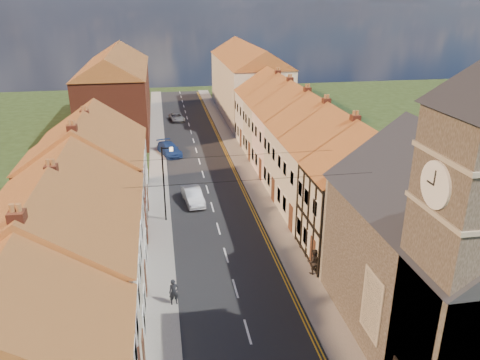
% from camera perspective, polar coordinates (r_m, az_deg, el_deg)
% --- Properties ---
extents(road, '(7.00, 90.00, 0.02)m').
position_cam_1_polar(road, '(46.84, -4.53, 0.70)').
color(road, black).
rests_on(road, ground).
extents(pavement_left, '(1.80, 90.00, 0.12)m').
position_cam_1_polar(pavement_left, '(46.67, -9.91, 0.42)').
color(pavement_left, '#AEA59E').
rests_on(pavement_left, ground).
extents(pavement_right, '(1.80, 90.00, 0.12)m').
position_cam_1_polar(pavement_right, '(47.38, 0.77, 1.08)').
color(pavement_right, '#AEA59E').
rests_on(pavement_right, ground).
extents(church, '(11.25, 14.25, 15.20)m').
position_cam_1_polar(church, '(23.98, 25.06, -7.01)').
color(church, '#3C332A').
rests_on(church, ground).
extents(cottage_r_tudor, '(8.30, 5.20, 9.00)m').
position_cam_1_polar(cottage_r_tudor, '(31.80, 15.30, -1.61)').
color(cottage_r_tudor, beige).
rests_on(cottage_r_tudor, ground).
extents(cottage_r_white_near, '(8.30, 6.00, 9.00)m').
position_cam_1_polar(cottage_r_white_near, '(36.42, 11.89, 1.65)').
color(cottage_r_white_near, beige).
rests_on(cottage_r_white_near, ground).
extents(cottage_r_cream_mid, '(8.30, 5.20, 9.00)m').
position_cam_1_polar(cottage_r_cream_mid, '(41.21, 9.20, 4.16)').
color(cottage_r_cream_mid, beige).
rests_on(cottage_r_cream_mid, ground).
extents(cottage_r_pink, '(8.30, 6.00, 9.00)m').
position_cam_1_polar(cottage_r_pink, '(46.15, 7.07, 6.11)').
color(cottage_r_pink, '#FDD2C8').
rests_on(cottage_r_pink, ground).
extents(cottage_r_white_far, '(8.30, 5.20, 9.00)m').
position_cam_1_polar(cottage_r_white_far, '(51.17, 5.35, 7.69)').
color(cottage_r_white_far, beige).
rests_on(cottage_r_white_far, ground).
extents(cottage_r_cream_far, '(8.30, 6.00, 9.00)m').
position_cam_1_polar(cottage_r_cream_far, '(56.27, 3.93, 8.97)').
color(cottage_r_cream_far, white).
rests_on(cottage_r_cream_far, ground).
extents(cottage_l_cream, '(8.30, 6.30, 9.10)m').
position_cam_1_polar(cottage_l_cream, '(23.29, -22.35, -11.27)').
color(cottage_l_cream, beige).
rests_on(cottage_l_cream, ground).
extents(cottage_l_white, '(8.30, 6.90, 8.80)m').
position_cam_1_polar(cottage_l_white, '(28.87, -19.87, -4.78)').
color(cottage_l_white, white).
rests_on(cottage_l_white, ground).
extents(cottage_l_brick_mid, '(8.30, 5.70, 9.10)m').
position_cam_1_polar(cottage_l_brick_mid, '(34.34, -18.36, -0.12)').
color(cottage_l_brick_mid, maroon).
rests_on(cottage_l_brick_mid, ground).
extents(cottage_l_pink, '(8.30, 6.30, 8.80)m').
position_cam_1_polar(cottage_l_pink, '(39.81, -17.28, 2.67)').
color(cottage_l_pink, white).
rests_on(cottage_l_pink, ground).
extents(block_right_far, '(8.30, 24.20, 10.50)m').
position_cam_1_polar(block_right_far, '(70.82, 0.99, 12.24)').
color(block_right_far, beige).
rests_on(block_right_far, ground).
extents(block_left_far, '(8.30, 24.20, 10.50)m').
position_cam_1_polar(block_left_far, '(64.90, -14.79, 10.72)').
color(block_left_far, maroon).
rests_on(block_left_far, ground).
extents(lamppost, '(0.88, 0.15, 6.00)m').
position_cam_1_polar(lamppost, '(36.08, -9.16, 0.07)').
color(lamppost, black).
rests_on(lamppost, pavement_left).
extents(car_mid, '(1.90, 4.14, 1.31)m').
position_cam_1_polar(car_mid, '(40.16, -5.77, -1.95)').
color(car_mid, silver).
rests_on(car_mid, ground).
extents(car_far, '(3.08, 4.91, 1.33)m').
position_cam_1_polar(car_far, '(53.04, -8.61, 3.75)').
color(car_far, navy).
rests_on(car_far, ground).
extents(car_distant, '(2.35, 4.09, 1.07)m').
position_cam_1_polar(car_distant, '(68.06, -7.73, 7.60)').
color(car_distant, gray).
rests_on(car_distant, ground).
extents(pedestrian_left, '(0.62, 0.45, 1.56)m').
position_cam_1_polar(pedestrian_left, '(27.48, -8.07, -13.36)').
color(pedestrian_left, black).
rests_on(pedestrian_left, pavement_left).
extents(pedestrian_right, '(0.83, 0.65, 1.68)m').
position_cam_1_polar(pedestrian_right, '(30.22, 8.94, -9.79)').
color(pedestrian_right, black).
rests_on(pedestrian_right, pavement_right).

